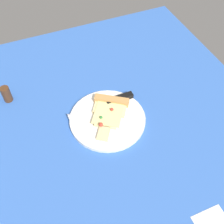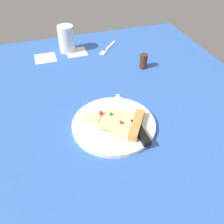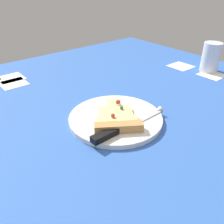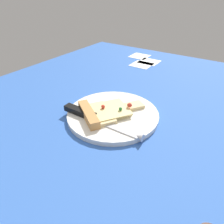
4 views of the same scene
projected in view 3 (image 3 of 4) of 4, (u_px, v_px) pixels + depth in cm
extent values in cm
cube|color=#3360B7|center=(123.00, 108.00, 74.81)|extent=(123.32, 123.32, 3.00)
cube|color=white|center=(181.00, 67.00, 103.32)|extent=(9.00, 9.00, 0.20)
cube|color=white|center=(212.00, 75.00, 94.72)|extent=(9.00, 9.00, 0.20)
cube|color=white|center=(13.00, 84.00, 87.53)|extent=(9.00, 9.00, 0.20)
cube|color=white|center=(11.00, 78.00, 91.93)|extent=(9.00, 9.00, 0.20)
cylinder|color=white|center=(116.00, 118.00, 65.56)|extent=(25.50, 25.50, 1.33)
cube|color=beige|center=(117.00, 123.00, 61.54)|extent=(12.47, 11.12, 1.00)
cube|color=beige|center=(115.00, 112.00, 66.25)|extent=(9.10, 8.67, 1.00)
cube|color=beige|center=(113.00, 103.00, 70.54)|extent=(5.89, 6.32, 1.00)
cube|color=#EDD88C|center=(116.00, 115.00, 63.78)|extent=(13.22, 13.43, 0.30)
cube|color=tan|center=(119.00, 127.00, 58.66)|extent=(11.40, 8.86, 2.20)
sphere|color=red|center=(113.00, 115.00, 62.06)|extent=(1.08, 1.08, 1.08)
sphere|color=red|center=(118.00, 102.00, 68.18)|extent=(1.34, 1.34, 1.34)
sphere|color=#2D7A38|center=(121.00, 108.00, 65.75)|extent=(0.96, 0.96, 0.96)
cube|color=silver|center=(144.00, 118.00, 64.18)|extent=(12.03, 2.18, 0.30)
cone|color=silver|center=(158.00, 111.00, 67.53)|extent=(2.03, 2.03, 2.00)
cube|color=black|center=(109.00, 133.00, 57.14)|extent=(10.03, 2.35, 1.60)
cylinder|color=white|center=(211.00, 57.00, 95.42)|extent=(7.08, 7.08, 11.58)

